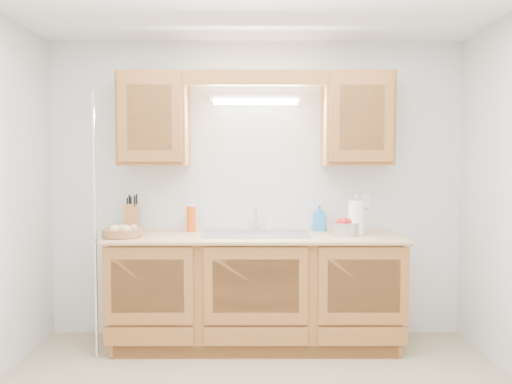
{
  "coord_description": "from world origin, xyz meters",
  "views": [
    {
      "loc": [
        -0.01,
        -2.76,
        1.45
      ],
      "look_at": [
        0.0,
        0.85,
        1.26
      ],
      "focal_mm": 35.0,
      "sensor_mm": 36.0,
      "label": 1
    }
  ],
  "objects_px": {
    "fruit_basket": "(122,231)",
    "apple_bowl": "(344,227)",
    "knife_block": "(132,218)",
    "paper_towel": "(356,218)"
  },
  "relations": [
    {
      "from": "fruit_basket",
      "to": "paper_towel",
      "type": "relative_size",
      "value": 1.05
    },
    {
      "from": "fruit_basket",
      "to": "knife_block",
      "type": "distance_m",
      "value": 0.31
    },
    {
      "from": "fruit_basket",
      "to": "paper_towel",
      "type": "distance_m",
      "value": 1.84
    },
    {
      "from": "knife_block",
      "to": "paper_towel",
      "type": "xyz_separation_m",
      "value": [
        1.83,
        -0.17,
        0.02
      ]
    },
    {
      "from": "fruit_basket",
      "to": "apple_bowl",
      "type": "relative_size",
      "value": 1.08
    },
    {
      "from": "fruit_basket",
      "to": "paper_towel",
      "type": "xyz_separation_m",
      "value": [
        1.83,
        0.12,
        0.09
      ]
    },
    {
      "from": "knife_block",
      "to": "paper_towel",
      "type": "bearing_deg",
      "value": -15.82
    },
    {
      "from": "knife_block",
      "to": "apple_bowl",
      "type": "height_order",
      "value": "knife_block"
    },
    {
      "from": "knife_block",
      "to": "apple_bowl",
      "type": "distance_m",
      "value": 1.74
    },
    {
      "from": "paper_towel",
      "to": "fruit_basket",
      "type": "bearing_deg",
      "value": -176.18
    }
  ]
}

